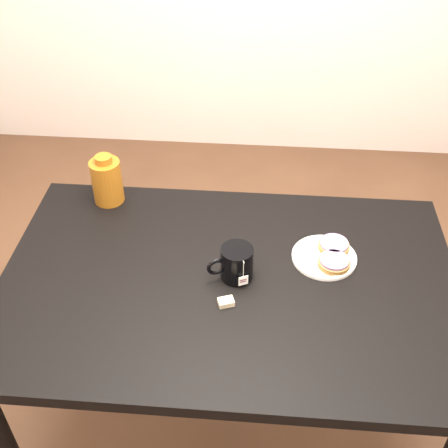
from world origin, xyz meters
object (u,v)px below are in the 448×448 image
object	(u,v)px
mug	(236,263)
table	(229,298)
bagel_package	(107,181)
bagel_back	(334,246)
bagel_front	(334,262)
plate	(324,257)
teabag_pouch	(226,302)

from	to	relation	value
mug	table	bearing A→B (deg)	-167.72
bagel_package	bagel_back	bearing A→B (deg)	-15.17
bagel_back	bagel_front	bearing A→B (deg)	-93.76
plate	mug	distance (m)	0.30
bagel_back	teabag_pouch	distance (m)	0.41
plate	teabag_pouch	world-z (taller)	teabag_pouch
plate	bagel_front	distance (m)	0.05
bagel_front	mug	xyz separation A→B (m)	(-0.30, -0.06, 0.03)
bagel_back	bagel_package	distance (m)	0.81
plate	bagel_package	world-z (taller)	bagel_package
table	bagel_front	xyz separation A→B (m)	(0.32, 0.08, 0.11)
bagel_back	table	bearing A→B (deg)	-154.65
bagel_front	bagel_package	xyz separation A→B (m)	(-0.78, 0.29, 0.06)
plate	table	bearing A→B (deg)	-158.37
bagel_back	bagel_front	world-z (taller)	same
mug	teabag_pouch	distance (m)	0.13
plate	bagel_back	xyz separation A→B (m)	(0.03, 0.04, 0.02)
bagel_back	bagel_front	size ratio (longest dim) A/B	0.97
table	mug	distance (m)	0.14
mug	teabag_pouch	size ratio (longest dim) A/B	3.43
plate	bagel_back	distance (m)	0.05
table	bagel_back	world-z (taller)	bagel_back
table	plate	size ratio (longest dim) A/B	6.85
bagel_back	bagel_package	size ratio (longest dim) A/B	0.74
teabag_pouch	bagel_package	bearing A→B (deg)	134.27
mug	bagel_package	distance (m)	0.59
bagel_package	bagel_front	bearing A→B (deg)	-20.48
bagel_front	bagel_package	size ratio (longest dim) A/B	0.76
table	plate	distance (m)	0.33
table	mug	size ratio (longest dim) A/B	9.06
bagel_back	teabag_pouch	xyz separation A→B (m)	(-0.33, -0.26, -0.02)
bagel_front	bagel_back	bearing A→B (deg)	86.24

